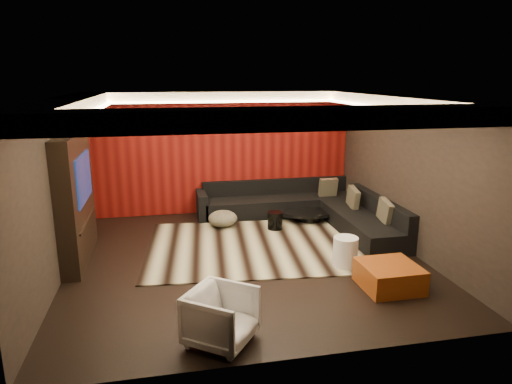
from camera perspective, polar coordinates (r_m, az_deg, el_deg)
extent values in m
cube|color=black|center=(8.13, -1.24, -8.40)|extent=(6.00, 6.00, 0.02)
cube|color=silver|center=(7.51, -1.36, 11.89)|extent=(6.00, 6.00, 0.02)
cube|color=black|center=(10.62, -4.21, 4.90)|extent=(6.00, 0.02, 2.80)
cube|color=black|center=(7.76, -23.72, 0.23)|extent=(0.02, 6.00, 2.80)
cube|color=black|center=(8.73, 18.54, 2.15)|extent=(0.02, 6.00, 2.80)
cube|color=#6B0C0A|center=(10.58, -4.18, 4.86)|extent=(5.98, 0.05, 2.78)
cube|color=silver|center=(10.18, -4.11, 11.80)|extent=(6.00, 0.60, 0.22)
cube|color=silver|center=(4.88, 4.36, 9.16)|extent=(6.00, 0.60, 0.22)
cube|color=silver|center=(7.52, -22.37, 9.93)|extent=(0.60, 4.80, 0.22)
cube|color=silver|center=(8.42, 17.38, 10.70)|extent=(0.60, 4.80, 0.22)
cube|color=#FFD899|center=(9.84, -3.84, 11.20)|extent=(4.80, 0.08, 0.04)
cube|color=#FFD899|center=(5.22, 3.32, 8.51)|extent=(4.80, 0.08, 0.04)
cube|color=#FFD899|center=(7.47, -19.72, 9.45)|extent=(0.08, 4.80, 0.04)
cube|color=#FFD899|center=(8.27, 15.23, 10.16)|extent=(0.08, 4.80, 0.04)
cube|color=black|center=(8.37, -21.63, -0.73)|extent=(0.30, 2.00, 2.20)
cube|color=black|center=(8.27, -20.77, 1.66)|extent=(0.04, 1.30, 0.80)
cube|color=black|center=(8.45, -20.32, -3.30)|extent=(0.04, 1.60, 0.04)
cube|color=#C6BF91|center=(8.68, -0.19, -6.74)|extent=(4.25, 3.34, 0.02)
cylinder|color=black|center=(10.15, 6.71, -3.01)|extent=(1.31, 1.31, 0.21)
cylinder|color=black|center=(9.53, 2.39, -3.58)|extent=(0.38, 0.38, 0.37)
ellipsoid|color=#BFB894|center=(9.72, -4.17, -3.33)|extent=(0.62, 0.62, 0.34)
cylinder|color=white|center=(7.86, 11.11, -7.37)|extent=(0.42, 0.42, 0.52)
cube|color=#944013|center=(7.30, 16.31, -10.07)|extent=(0.84, 0.84, 0.37)
imported|color=white|center=(5.65, -4.38, -15.30)|extent=(1.03, 1.03, 0.68)
cube|color=black|center=(10.67, 2.91, -1.64)|extent=(3.50, 0.90, 0.40)
cube|color=black|center=(10.90, 2.47, 0.75)|extent=(3.50, 0.20, 0.35)
cube|color=black|center=(9.51, 13.18, -4.00)|extent=(0.90, 2.60, 0.40)
cube|color=black|center=(9.56, 15.22, -1.70)|extent=(0.20, 2.60, 0.35)
cube|color=black|center=(10.35, -6.79, -1.65)|extent=(0.20, 0.90, 0.60)
cube|color=tan|center=(9.06, 15.86, -2.33)|extent=(0.12, 0.50, 0.50)
cube|color=tan|center=(9.89, 12.05, -0.70)|extent=(0.12, 0.50, 0.50)
cube|color=tan|center=(10.72, 9.01, 0.59)|extent=(0.42, 0.20, 0.44)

